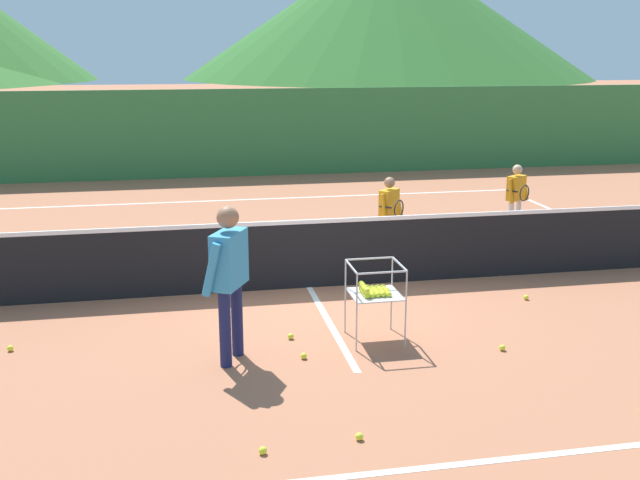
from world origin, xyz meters
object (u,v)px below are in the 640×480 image
(tennis_ball_2, at_px, (502,348))
(tennis_ball_6, at_px, (263,451))
(tennis_ball_7, at_px, (10,348))
(tennis_ball_8, at_px, (291,336))
(tennis_ball_1, at_px, (359,437))
(tennis_ball_4, at_px, (304,356))
(ball_cart, at_px, (374,291))
(student_0, at_px, (389,208))
(instructor, at_px, (229,270))
(tennis_ball_5, at_px, (526,297))
(student_1, at_px, (516,193))
(tennis_net, at_px, (309,253))

(tennis_ball_2, xyz_separation_m, tennis_ball_6, (-2.86, -1.65, 0.00))
(tennis_ball_2, xyz_separation_m, tennis_ball_7, (-5.35, 1.01, 0.00))
(tennis_ball_8, bearing_deg, tennis_ball_2, -18.95)
(tennis_ball_1, xyz_separation_m, tennis_ball_7, (-3.33, 2.60, 0.00))
(tennis_ball_4, bearing_deg, tennis_ball_6, -109.64)
(tennis_ball_8, bearing_deg, ball_cart, -11.82)
(student_0, height_order, tennis_ball_6, student_0)
(instructor, distance_m, tennis_ball_7, 2.67)
(tennis_ball_5, xyz_separation_m, tennis_ball_7, (-6.39, -0.53, 0.00))
(student_1, relative_size, tennis_ball_8, 18.42)
(tennis_net, distance_m, ball_cart, 2.06)
(student_1, xyz_separation_m, tennis_ball_2, (-2.44, -4.93, -0.72))
(tennis_net, xyz_separation_m, tennis_ball_2, (1.71, -2.60, -0.47))
(tennis_ball_4, relative_size, tennis_ball_6, 1.00)
(ball_cart, height_order, tennis_ball_7, ball_cart)
(student_1, distance_m, tennis_ball_2, 5.54)
(instructor, distance_m, student_0, 4.70)
(tennis_ball_4, relative_size, tennis_ball_7, 1.00)
(student_0, xyz_separation_m, tennis_ball_5, (1.17, -2.53, -0.72))
(tennis_ball_1, height_order, tennis_ball_8, same)
(instructor, bearing_deg, tennis_ball_7, 163.72)
(instructor, height_order, tennis_ball_4, instructor)
(instructor, xyz_separation_m, tennis_ball_7, (-2.39, 0.70, -0.98))
(ball_cart, bearing_deg, tennis_ball_8, 168.18)
(ball_cart, height_order, tennis_ball_5, ball_cart)
(student_0, distance_m, tennis_ball_7, 6.08)
(student_0, relative_size, tennis_ball_1, 18.53)
(tennis_ball_6, relative_size, tennis_ball_8, 1.00)
(tennis_ball_4, height_order, tennis_ball_5, same)
(tennis_ball_6, bearing_deg, tennis_ball_8, 75.99)
(tennis_ball_1, xyz_separation_m, tennis_ball_6, (-0.84, -0.07, 0.00))
(tennis_net, distance_m, tennis_ball_8, 1.96)
(instructor, xyz_separation_m, student_0, (2.82, 3.75, -0.26))
(tennis_ball_7, bearing_deg, tennis_net, 23.59)
(tennis_net, xyz_separation_m, tennis_ball_5, (2.74, -1.06, -0.47))
(student_1, relative_size, tennis_ball_5, 18.42)
(tennis_ball_2, relative_size, tennis_ball_4, 1.00)
(tennis_ball_7, bearing_deg, tennis_ball_5, 4.71)
(instructor, distance_m, tennis_ball_1, 2.34)
(student_1, xyz_separation_m, tennis_ball_1, (-4.46, -6.51, -0.72))
(instructor, relative_size, tennis_ball_1, 24.85)
(tennis_ball_2, bearing_deg, tennis_ball_4, 174.98)
(student_1, distance_m, tennis_ball_7, 8.75)
(tennis_ball_2, bearing_deg, student_1, 63.63)
(student_1, height_order, tennis_ball_7, student_1)
(tennis_ball_4, bearing_deg, tennis_ball_7, 165.41)
(student_1, bearing_deg, instructor, -139.55)
(tennis_ball_4, distance_m, tennis_ball_8, 0.58)
(instructor, distance_m, tennis_ball_2, 3.14)
(instructor, height_order, student_0, instructor)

